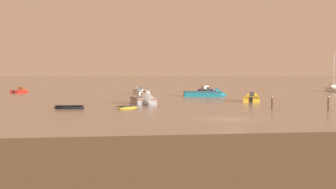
% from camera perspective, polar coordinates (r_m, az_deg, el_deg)
% --- Properties ---
extents(ground_plane, '(800.00, 800.00, 0.00)m').
position_cam_1_polar(ground_plane, '(43.57, 6.53, -2.69)').
color(ground_plane, gray).
extents(mudflat_shore, '(315.56, 24.28, 0.19)m').
position_cam_1_polar(mudflat_shore, '(18.91, -0.35, -9.24)').
color(mudflat_shore, brown).
rests_on(mudflat_shore, ground).
extents(sailboat_moored_0, '(3.45, 7.38, 7.95)m').
position_cam_1_polar(sailboat_moored_0, '(107.89, 17.40, 0.50)').
color(sailboat_moored_0, white).
rests_on(sailboat_moored_0, ground).
extents(motorboat_moored_1, '(2.55, 5.59, 1.85)m').
position_cam_1_polar(motorboat_moored_1, '(91.96, -3.04, 0.23)').
color(motorboat_moored_1, white).
rests_on(motorboat_moored_1, ground).
extents(motorboat_moored_2, '(7.03, 3.61, 2.30)m').
position_cam_1_polar(motorboat_moored_2, '(82.61, 4.46, 0.00)').
color(motorboat_moored_2, '#197084').
rests_on(motorboat_moored_2, ground).
extents(rowboat_moored_1, '(2.79, 2.88, 0.47)m').
position_cam_1_polar(rowboat_moored_1, '(55.51, -4.38, -1.42)').
color(rowboat_moored_1, gold).
rests_on(rowboat_moored_1, ground).
extents(motorboat_moored_3, '(3.79, 6.02, 1.95)m').
position_cam_1_polar(motorboat_moored_3, '(69.93, 9.06, -0.52)').
color(motorboat_moored_3, gold).
rests_on(motorboat_moored_3, ground).
extents(motorboat_moored_4, '(3.92, 4.94, 1.82)m').
position_cam_1_polar(motorboat_moored_4, '(100.31, 4.10, 0.43)').
color(motorboat_moored_4, navy).
rests_on(motorboat_moored_4, ground).
extents(motorboat_moored_5, '(2.68, 6.68, 2.23)m').
position_cam_1_polar(motorboat_moored_5, '(62.73, -2.56, -0.80)').
color(motorboat_moored_5, gray).
rests_on(motorboat_moored_5, ground).
extents(motorboat_moored_6, '(3.07, 4.43, 1.60)m').
position_cam_1_polar(motorboat_moored_6, '(99.90, -15.63, 0.31)').
color(motorboat_moored_6, red).
rests_on(motorboat_moored_6, ground).
extents(rowboat_moored_3, '(3.36, 1.62, 0.51)m').
position_cam_1_polar(rowboat_moored_3, '(56.45, -10.64, -1.38)').
color(rowboat_moored_3, black).
rests_on(rowboat_moored_3, ground).
extents(mooring_post_near, '(0.22, 0.22, 1.56)m').
position_cam_1_polar(mooring_post_near, '(56.19, 16.97, -0.92)').
color(mooring_post_near, '#4E3323').
rests_on(mooring_post_near, ground).
extents(mooring_post_left, '(0.22, 0.22, 1.43)m').
position_cam_1_polar(mooring_post_left, '(56.57, 11.22, -0.89)').
color(mooring_post_left, '#523323').
rests_on(mooring_post_left, ground).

